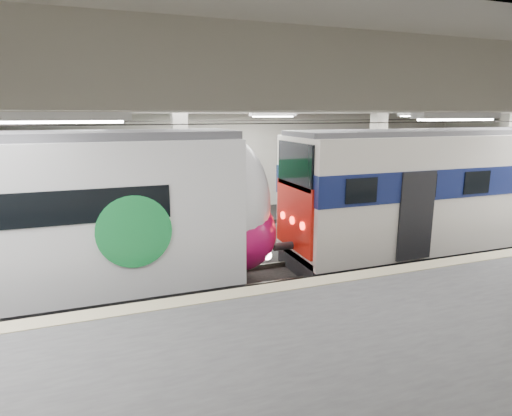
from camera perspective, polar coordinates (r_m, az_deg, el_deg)
name	(u,v)px	position (r m, az deg, el deg)	size (l,w,h in m)	color
station_hall	(326,180)	(11.53, 9.31, 3.64)	(36.00, 24.00, 5.75)	black
modern_emu	(33,226)	(12.09, -27.55, -2.09)	(14.15, 2.92, 4.55)	white
older_rer	(463,189)	(17.08, 25.90, 2.31)	(13.52, 2.99, 4.46)	silver
far_train	(32,191)	(17.54, -27.69, 2.05)	(13.59, 3.12, 4.34)	white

